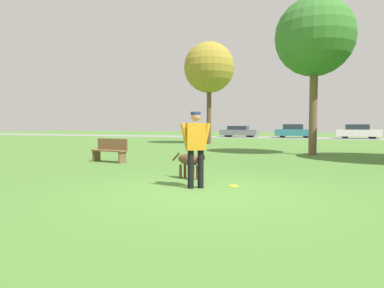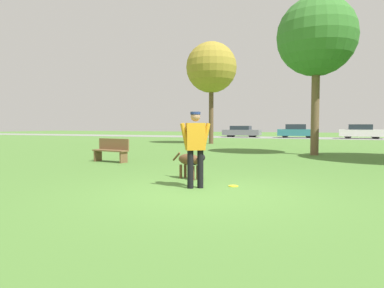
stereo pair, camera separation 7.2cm
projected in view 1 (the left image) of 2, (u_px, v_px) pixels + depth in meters
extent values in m
plane|color=#4C7A33|center=(203.00, 192.00, 6.76)|extent=(120.00, 120.00, 0.00)
cube|color=gray|center=(301.00, 138.00, 35.61)|extent=(120.00, 6.00, 0.01)
cylinder|color=black|center=(201.00, 169.00, 7.22)|extent=(0.18, 0.18, 0.81)
cylinder|color=black|center=(191.00, 169.00, 7.18)|extent=(0.18, 0.18, 0.81)
cube|color=#C68419|center=(196.00, 137.00, 7.17)|extent=(0.45, 0.39, 0.57)
cylinder|color=#C68419|center=(206.00, 136.00, 7.21)|extent=(0.22, 0.19, 0.58)
cylinder|color=#C68419|center=(185.00, 137.00, 7.12)|extent=(0.22, 0.19, 0.58)
sphere|color=#A87A5B|center=(196.00, 117.00, 7.14)|extent=(0.28, 0.28, 0.20)
cylinder|color=navy|center=(196.00, 113.00, 7.14)|extent=(0.29, 0.29, 0.06)
ellipsoid|color=brown|center=(189.00, 159.00, 8.43)|extent=(0.76, 0.54, 0.28)
ellipsoid|color=black|center=(195.00, 162.00, 8.30)|extent=(0.22, 0.24, 0.15)
sphere|color=black|center=(201.00, 157.00, 8.13)|extent=(0.24, 0.24, 0.18)
cylinder|color=brown|center=(197.00, 173.00, 8.35)|extent=(0.09, 0.09, 0.34)
cylinder|color=brown|center=(193.00, 173.00, 8.24)|extent=(0.09, 0.09, 0.34)
cylinder|color=brown|center=(185.00, 171.00, 8.66)|extent=(0.09, 0.09, 0.34)
cylinder|color=brown|center=(181.00, 171.00, 8.55)|extent=(0.09, 0.09, 0.34)
cylinder|color=brown|center=(176.00, 157.00, 8.76)|extent=(0.27, 0.15, 0.24)
cylinder|color=yellow|center=(234.00, 186.00, 7.43)|extent=(0.21, 0.21, 0.02)
torus|color=yellow|center=(234.00, 186.00, 7.43)|extent=(0.22, 0.22, 0.02)
cylinder|color=brown|center=(209.00, 115.00, 24.48)|extent=(0.33, 0.33, 4.09)
sphere|color=olive|center=(209.00, 67.00, 24.30)|extent=(3.59, 3.59, 3.59)
cylinder|color=brown|center=(313.00, 111.00, 15.16)|extent=(0.35, 0.35, 3.92)
sphere|color=#38752D|center=(315.00, 37.00, 14.98)|extent=(3.44, 3.44, 3.44)
cube|color=slate|center=(239.00, 132.00, 38.29)|extent=(4.13, 1.80, 0.62)
cube|color=#232D38|center=(238.00, 128.00, 38.31)|extent=(2.15, 1.54, 0.43)
cylinder|color=black|center=(252.00, 134.00, 38.56)|extent=(0.61, 0.20, 0.61)
cylinder|color=black|center=(249.00, 135.00, 37.14)|extent=(0.61, 0.20, 0.61)
cylinder|color=black|center=(230.00, 134.00, 39.47)|extent=(0.61, 0.20, 0.61)
cylinder|color=black|center=(227.00, 134.00, 38.04)|extent=(0.61, 0.20, 0.61)
cube|color=teal|center=(294.00, 132.00, 36.04)|extent=(3.97, 1.84, 0.68)
cube|color=#232D38|center=(293.00, 127.00, 36.05)|extent=(2.09, 1.52, 0.53)
cylinder|color=black|center=(306.00, 135.00, 36.36)|extent=(0.65, 0.23, 0.64)
cylinder|color=black|center=(306.00, 135.00, 35.02)|extent=(0.65, 0.23, 0.64)
cylinder|color=black|center=(283.00, 135.00, 37.10)|extent=(0.65, 0.23, 0.64)
cylinder|color=black|center=(282.00, 135.00, 35.75)|extent=(0.65, 0.23, 0.64)
cube|color=white|center=(358.00, 133.00, 33.80)|extent=(4.10, 1.78, 0.66)
cube|color=#232D38|center=(357.00, 127.00, 33.81)|extent=(2.14, 1.51, 0.52)
cylinder|color=black|center=(371.00, 135.00, 34.04)|extent=(0.67, 0.21, 0.66)
cylinder|color=black|center=(373.00, 136.00, 32.67)|extent=(0.67, 0.21, 0.66)
cylinder|color=black|center=(344.00, 135.00, 34.95)|extent=(0.67, 0.21, 0.66)
cylinder|color=black|center=(345.00, 135.00, 33.58)|extent=(0.67, 0.21, 0.66)
cube|color=brown|center=(109.00, 151.00, 12.30)|extent=(1.44, 0.60, 0.05)
cube|color=brown|center=(112.00, 144.00, 12.45)|extent=(1.39, 0.25, 0.40)
cube|color=brown|center=(122.00, 157.00, 12.01)|extent=(0.11, 0.36, 0.39)
cube|color=brown|center=(96.00, 156.00, 12.62)|extent=(0.11, 0.36, 0.39)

